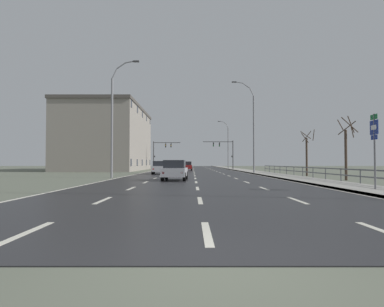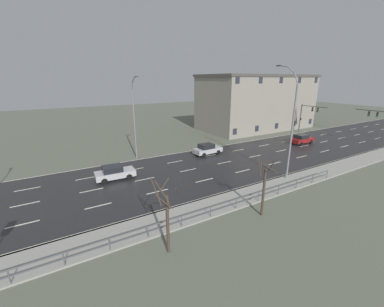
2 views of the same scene
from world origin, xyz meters
TOP-DOWN VIEW (x-y plane):
  - ground_plane at (0.00, 48.00)m, footprint 160.00×160.00m
  - road_asphalt_strip at (0.00, 59.99)m, footprint 14.00×120.00m
  - guardrail at (9.85, 24.14)m, footprint 0.07×33.17m
  - street_lamp_midground at (7.42, 36.96)m, footprint 2.88×0.24m
  - street_lamp_left_bank at (-7.44, 25.21)m, footprint 2.56×0.24m
  - traffic_signal_right at (6.32, 60.48)m, footprint 6.09×0.36m
  - traffic_signal_left at (-6.51, 59.84)m, footprint 5.40×0.36m
  - car_mid_centre at (-4.11, 34.49)m, footprint 1.99×4.18m
  - car_far_left at (-1.18, 51.51)m, footprint 1.85×4.10m
  - car_near_left at (-1.61, 20.84)m, footprint 1.96×4.17m
  - brick_building at (-15.44, 54.69)m, footprint 12.41×24.44m
  - bare_tree_near at (11.73, 20.91)m, footprint 1.56×1.76m
  - bare_tree_mid at (11.58, 29.14)m, footprint 1.58×1.53m

SIDE VIEW (x-z plane):
  - ground_plane at x=0.00m, z-range -0.12..0.00m
  - road_asphalt_strip at x=0.00m, z-range 0.00..0.02m
  - guardrail at x=9.85m, z-range 0.21..1.21m
  - car_mid_centre at x=-4.11m, z-range 0.02..1.59m
  - car_far_left at x=-1.18m, z-range 0.02..1.59m
  - car_near_left at x=-1.61m, z-range 0.02..1.59m
  - bare_tree_mid at x=11.58m, z-range -0.09..4.66m
  - bare_tree_near at x=11.73m, z-range -0.10..4.86m
  - traffic_signal_left at x=-6.51m, z-range 1.09..6.68m
  - traffic_signal_right at x=6.32m, z-range 1.16..6.96m
  - street_lamp_left_bank at x=-7.44m, z-range -0.12..10.66m
  - brick_building at x=-15.44m, z-range 0.01..11.29m
  - street_lamp_midground at x=7.42m, z-range -0.16..11.65m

